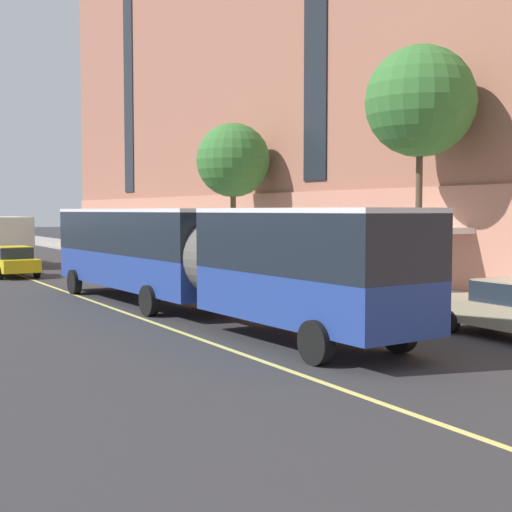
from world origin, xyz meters
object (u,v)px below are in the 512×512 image
Objects in this scene: street_tree_mid_block at (420,102)px; street_tree_far_uptown at (233,161)px; box_truck at (5,238)px; fire_hydrant at (325,282)px; parked_car_navy_1 at (134,254)px; parked_car_silver_3 at (249,270)px; taxi_cab at (12,261)px; city_bus at (193,253)px.

street_tree_far_uptown is (-0.00, 15.03, -1.35)m from street_tree_mid_block.
box_truck is 14.91m from street_tree_far_uptown.
box_truck is at bearing 139.10° from street_tree_far_uptown.
box_truck is 10.47× the size of fire_hydrant.
parked_car_navy_1 is 13.70m from parked_car_silver_3.
fire_hydrant is at bearing -62.83° from parked_car_silver_3.
parked_car_silver_3 and taxi_cab have the same top height.
city_bus is 3.98× the size of parked_car_navy_1.
box_truck reaches higher than parked_car_silver_3.
street_tree_mid_block reaches higher than parked_car_silver_3.
parked_car_silver_3 is (0.11, -13.70, -0.00)m from parked_car_navy_1.
parked_car_navy_1 reaches higher than fire_hydrant.
city_bus is at bearing -122.85° from street_tree_far_uptown.
parked_car_navy_1 is at bearing 19.96° from taxi_cab.
parked_car_navy_1 is 21.39m from street_tree_mid_block.
street_tree_mid_block reaches higher than parked_car_navy_1.
parked_car_silver_3 is 6.31× the size of fire_hydrant.
city_bus is 26.84× the size of fire_hydrant.
parked_car_silver_3 is 10.03m from street_tree_mid_block.
street_tree_far_uptown is at bearing 57.15° from city_bus.
box_truck is (-1.10, 24.25, -0.30)m from city_bus.
box_truck reaches higher than parked_car_navy_1.
parked_car_silver_3 is 11.19m from street_tree_far_uptown.
taxi_cab is 0.54× the size of street_tree_far_uptown.
taxi_cab is 0.46× the size of street_tree_mid_block.
box_truck is at bearing 81.58° from taxi_cab.
taxi_cab is 13.17m from street_tree_far_uptown.
parked_car_silver_3 is at bearing -114.74° from street_tree_far_uptown.
street_tree_mid_block is (4.09, -6.15, 6.79)m from parked_car_silver_3.
parked_car_silver_3 is 1.02× the size of taxi_cab.
taxi_cab is at bearing 124.69° from street_tree_mid_block.
parked_car_navy_1 is 6.74× the size of fire_hydrant.
taxi_cab is 6.18× the size of fire_hydrant.
parked_car_silver_3 is at bearing 47.51° from city_bus.
city_bus is 2.36× the size of street_tree_far_uptown.
city_bus reaches higher than fire_hydrant.
street_tree_mid_block is (9.65, -0.08, 5.55)m from city_bus.
fire_hydrant is (1.81, -17.02, -0.29)m from parked_car_navy_1.
city_bus is 17.18m from taxi_cab.
street_tree_far_uptown is 13.68m from fire_hydrant.
box_truck is (-6.65, 18.19, 0.94)m from parked_car_silver_3.
fire_hydrant is (9.43, -14.25, -0.29)m from taxi_cab.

